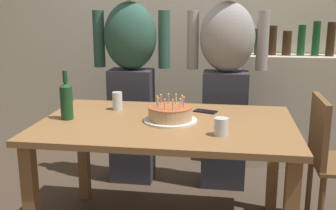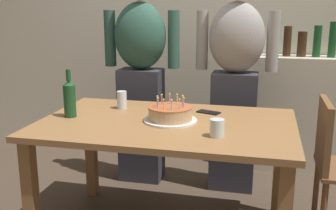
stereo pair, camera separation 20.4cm
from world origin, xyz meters
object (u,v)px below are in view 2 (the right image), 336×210
Objects in this scene: water_glass_near at (217,128)px; wine_bottle at (70,98)px; water_glass_far at (122,100)px; cell_phone at (209,112)px; person_man_bearded at (141,75)px; birthday_cake at (170,114)px; person_woman_cardigan at (235,79)px.

water_glass_near is 0.95m from wine_bottle.
cell_phone is at bearing 2.04° from water_glass_far.
water_glass_far is at bearing 48.80° from wine_bottle.
water_glass_far is 0.82× the size of cell_phone.
person_man_bearded is (-0.04, 0.56, 0.07)m from water_glass_far.
person_man_bearded is (-0.62, 0.54, 0.13)m from cell_phone.
cell_phone is (0.82, 0.29, -0.12)m from wine_bottle.
birthday_cake is 2.71× the size of water_glass_far.
cell_phone is at bearing 52.16° from birthday_cake.
cell_phone is at bearing 77.42° from person_woman_cardigan.
birthday_cake is 0.32m from cell_phone.
wine_bottle is at bearing 76.76° from person_man_bearded.
person_woman_cardigan is (0.94, 0.84, 0.01)m from wine_bottle.
water_glass_near is at bearing 125.55° from person_man_bearded.
cell_phone is at bearing 102.93° from water_glass_near.
wine_bottle is (-0.93, 0.19, 0.07)m from water_glass_near.
birthday_cake is 3.36× the size of water_glass_near.
person_man_bearded is (0.20, 0.84, 0.01)m from wine_bottle.
person_man_bearded reaches higher than birthday_cake.
water_glass_near is 0.81× the size of water_glass_far.
wine_bottle is at bearing 168.69° from water_glass_near.
wine_bottle is at bearing 41.71° from person_woman_cardigan.
person_woman_cardigan is (0.74, 0.00, 0.00)m from person_man_bearded.
water_glass_far is 0.58m from cell_phone.
water_glass_near is at bearing 89.35° from person_woman_cardigan.
person_woman_cardigan is at bearing 68.33° from birthday_cake.
person_woman_cardigan reaches higher than water_glass_near.
water_glass_far is 0.07× the size of person_man_bearded.
person_man_bearded is at bearing 118.28° from birthday_cake.
person_man_bearded is at bearing 125.55° from water_glass_near.
birthday_cake is at bearing 3.98° from wine_bottle.
person_woman_cardigan is at bearing 97.51° from cell_phone.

